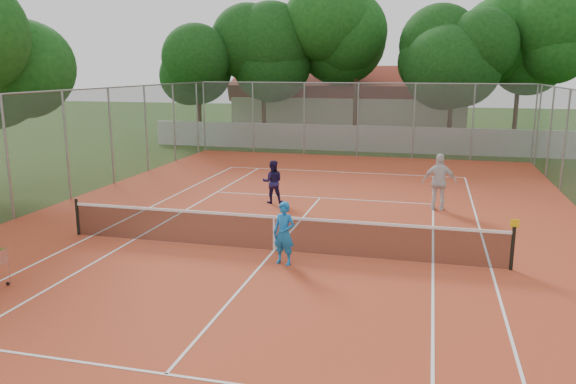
% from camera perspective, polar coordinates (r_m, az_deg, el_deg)
% --- Properties ---
extents(ground, '(120.00, 120.00, 0.00)m').
position_cam_1_polar(ground, '(15.06, -1.41, -6.03)').
color(ground, '#1E3D10').
rests_on(ground, ground).
extents(court_pad, '(18.00, 34.00, 0.02)m').
position_cam_1_polar(court_pad, '(15.06, -1.41, -6.00)').
color(court_pad, '#B34122').
rests_on(court_pad, ground).
extents(court_lines, '(10.98, 23.78, 0.01)m').
position_cam_1_polar(court_lines, '(15.06, -1.41, -5.95)').
color(court_lines, white).
rests_on(court_lines, court_pad).
extents(tennis_net, '(11.88, 0.10, 0.98)m').
position_cam_1_polar(tennis_net, '(14.91, -1.42, -4.17)').
color(tennis_net, black).
rests_on(tennis_net, court_pad).
extents(perimeter_fence, '(18.00, 34.00, 4.00)m').
position_cam_1_polar(perimeter_fence, '(14.55, -1.45, 1.45)').
color(perimeter_fence, slate).
rests_on(perimeter_fence, ground).
extents(boundary_wall, '(26.00, 0.30, 1.50)m').
position_cam_1_polar(boundary_wall, '(33.22, 7.48, 5.40)').
color(boundary_wall, silver).
rests_on(boundary_wall, ground).
extents(clubhouse, '(16.40, 9.00, 4.40)m').
position_cam_1_polar(clubhouse, '(43.23, 6.49, 8.98)').
color(clubhouse, beige).
rests_on(clubhouse, ground).
extents(tropical_trees, '(29.00, 19.00, 10.00)m').
position_cam_1_polar(tropical_trees, '(35.96, 8.26, 12.70)').
color(tropical_trees, black).
rests_on(tropical_trees, ground).
extents(player_near, '(0.65, 0.51, 1.58)m').
position_cam_1_polar(player_near, '(13.82, -0.41, -4.22)').
color(player_near, blue).
rests_on(player_near, court_pad).
extents(player_far_left, '(0.88, 0.76, 1.55)m').
position_cam_1_polar(player_far_left, '(20.14, -1.58, 1.05)').
color(player_far_left, '#1C1745').
rests_on(player_far_left, court_pad).
extents(player_far_right, '(1.16, 0.52, 1.95)m').
position_cam_1_polar(player_far_right, '(19.74, 15.14, 0.98)').
color(player_far_right, silver).
rests_on(player_far_right, court_pad).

